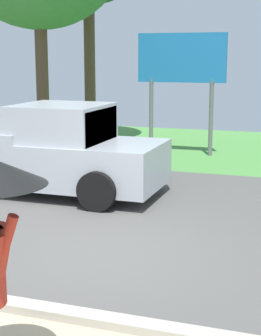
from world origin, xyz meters
TOP-DOWN VIEW (x-y plane):
  - ground_plane at (0.00, 2.95)m, footprint 40.00×22.00m
  - pickup_truck at (-2.53, 3.09)m, footprint 5.20×2.28m
  - roadside_billboard at (-0.84, 8.48)m, footprint 2.60×0.12m

SIDE VIEW (x-z plane):
  - ground_plane at x=0.00m, z-range -0.15..0.05m
  - pickup_truck at x=-2.53m, z-range -0.07..1.81m
  - roadside_billboard at x=-0.84m, z-range 0.80..4.30m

